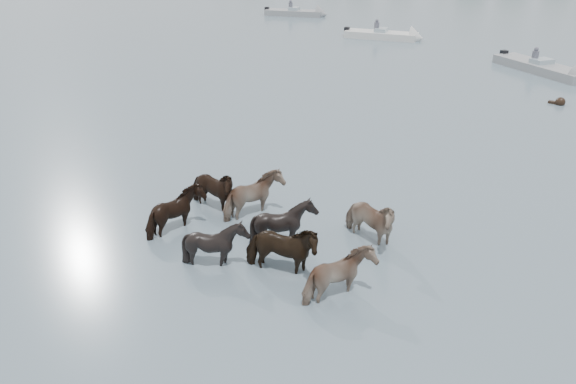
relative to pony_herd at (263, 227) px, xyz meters
The scene contains 6 objects.
ground 1.03m from the pony_herd, 49.48° to the left, with size 400.00×400.00×0.00m, color slate.
pony_herd is the anchor object (origin of this frame).
swimming_pony 17.92m from the pony_herd, 80.53° to the left, with size 0.72×0.44×0.44m.
motorboat_a 29.66m from the pony_herd, 111.12° to the left, with size 5.78×2.99×1.92m.
motorboat_b 23.32m from the pony_herd, 86.96° to the left, with size 6.26×4.58×1.92m.
motorboat_f 40.00m from the pony_herd, 124.06° to the left, with size 5.81×3.44×1.92m.
Camera 1 is at (7.39, -10.31, 7.39)m, focal length 35.18 mm.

